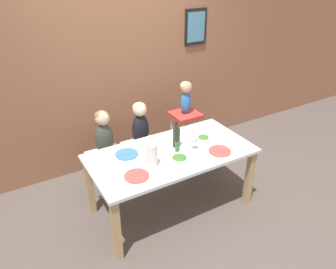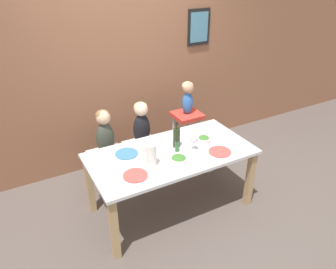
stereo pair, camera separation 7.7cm
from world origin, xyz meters
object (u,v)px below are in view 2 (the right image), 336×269
at_px(chair_right_highchair, 187,125).
at_px(salad_bowl_large, 179,159).
at_px(paper_towel_roll, 151,155).
at_px(dinner_plate_back_right, 202,131).
at_px(person_child_left, 105,131).
at_px(wine_bottle, 177,137).
at_px(dinner_plate_front_left, 135,175).
at_px(dinner_plate_front_right, 220,152).
at_px(person_child_center, 141,122).
at_px(person_baby_right, 188,94).
at_px(wine_glass_near, 194,139).
at_px(chair_far_center, 143,150).
at_px(dinner_plate_back_left, 127,154).
at_px(salad_bowl_small, 204,139).
at_px(chair_far_left, 108,159).

relative_size(chair_right_highchair, salad_bowl_large, 4.50).
relative_size(paper_towel_roll, dinner_plate_back_right, 0.99).
bearing_deg(person_child_left, wine_bottle, -46.45).
bearing_deg(dinner_plate_front_left, salad_bowl_large, -0.14).
bearing_deg(dinner_plate_front_right, dinner_plate_front_left, 177.74).
height_order(person_child_center, person_baby_right, person_baby_right).
distance_m(wine_bottle, wine_glass_near, 0.19).
xyz_separation_m(dinner_plate_front_left, dinner_plate_front_right, (0.93, -0.04, 0.00)).
relative_size(chair_far_center, dinner_plate_back_left, 2.01).
xyz_separation_m(wine_glass_near, dinner_plate_front_left, (-0.72, -0.13, -0.12)).
xyz_separation_m(salad_bowl_large, salad_bowl_small, (0.44, 0.21, 0.00)).
height_order(person_child_left, dinner_plate_front_right, person_child_left).
relative_size(person_baby_right, wine_bottle, 1.46).
height_order(chair_far_left, dinner_plate_back_right, dinner_plate_back_right).
bearing_deg(dinner_plate_back_left, person_child_left, 96.51).
distance_m(chair_far_left, salad_bowl_large, 1.07).
height_order(person_baby_right, salad_bowl_small, person_baby_right).
xyz_separation_m(person_baby_right, dinner_plate_back_right, (-0.07, -0.46, -0.28)).
bearing_deg(salad_bowl_large, wine_glass_near, 27.21).
height_order(wine_glass_near, dinner_plate_back_left, wine_glass_near).
height_order(chair_right_highchair, person_baby_right, person_baby_right).
bearing_deg(dinner_plate_front_right, person_child_left, 134.47).
distance_m(person_baby_right, dinner_plate_back_left, 1.19).
bearing_deg(wine_glass_near, person_child_left, 132.71).
bearing_deg(salad_bowl_large, dinner_plate_back_left, 134.50).
bearing_deg(salad_bowl_small, paper_towel_roll, -169.79).
height_order(paper_towel_roll, salad_bowl_small, paper_towel_roll).
height_order(chair_far_center, paper_towel_roll, paper_towel_roll).
height_order(chair_far_center, wine_glass_near, wine_glass_near).
relative_size(chair_far_left, chair_far_center, 1.00).
distance_m(wine_glass_near, dinner_plate_front_left, 0.75).
bearing_deg(person_child_left, salad_bowl_large, -63.65).
xyz_separation_m(person_child_center, dinner_plate_back_left, (-0.40, -0.50, -0.04)).
xyz_separation_m(person_child_left, dinner_plate_back_left, (0.06, -0.50, -0.04)).
distance_m(chair_right_highchair, salad_bowl_small, 0.74).
height_order(person_child_left, paper_towel_roll, person_child_left).
bearing_deg(person_baby_right, wine_bottle, -129.80).
bearing_deg(salad_bowl_large, dinner_plate_front_right, -4.32).
bearing_deg(dinner_plate_back_left, chair_far_left, 96.53).
relative_size(chair_far_left, wine_glass_near, 2.57).
height_order(chair_far_left, dinner_plate_back_left, dinner_plate_back_left).
xyz_separation_m(wine_glass_near, dinner_plate_back_left, (-0.65, 0.26, -0.12)).
relative_size(chair_far_center, wine_bottle, 1.62).
relative_size(dinner_plate_front_left, dinner_plate_back_right, 1.00).
height_order(chair_far_center, person_child_left, person_child_left).
xyz_separation_m(person_baby_right, wine_glass_near, (-0.39, -0.77, -0.15)).
distance_m(person_baby_right, wine_bottle, 0.82).
height_order(person_child_left, salad_bowl_small, person_child_left).
relative_size(person_child_left, dinner_plate_back_right, 2.39).
relative_size(person_child_left, salad_bowl_large, 3.35).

